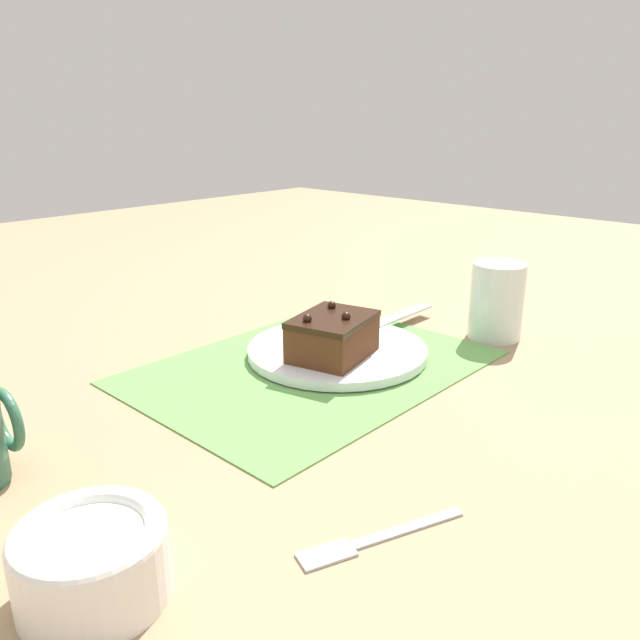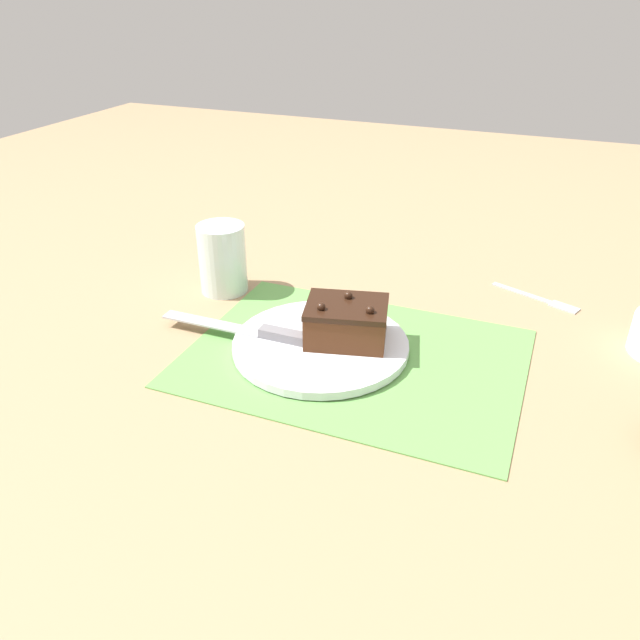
# 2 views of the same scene
# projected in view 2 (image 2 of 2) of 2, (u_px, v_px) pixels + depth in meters

# --- Properties ---
(ground_plane) EXTENTS (3.00, 3.00, 0.00)m
(ground_plane) POSITION_uv_depth(u_px,v_px,m) (354.00, 358.00, 0.87)
(ground_plane) COLOR #9E7F5B
(placemat_woven) EXTENTS (0.46, 0.34, 0.00)m
(placemat_woven) POSITION_uv_depth(u_px,v_px,m) (355.00, 357.00, 0.87)
(placemat_woven) COLOR #609E4C
(placemat_woven) RESTS_ON ground_plane
(cake_plate) EXTENTS (0.25, 0.25, 0.01)m
(cake_plate) POSITION_uv_depth(u_px,v_px,m) (321.00, 344.00, 0.89)
(cake_plate) COLOR white
(cake_plate) RESTS_ON placemat_woven
(chocolate_cake) EXTENTS (0.13, 0.11, 0.07)m
(chocolate_cake) POSITION_uv_depth(u_px,v_px,m) (346.00, 322.00, 0.87)
(chocolate_cake) COLOR #512D19
(chocolate_cake) RESTS_ON cake_plate
(serving_knife) EXTENTS (0.24, 0.02, 0.01)m
(serving_knife) POSITION_uv_depth(u_px,v_px,m) (260.00, 331.00, 0.90)
(serving_knife) COLOR slate
(serving_knife) RESTS_ON cake_plate
(drinking_glass) EXTENTS (0.08, 0.08, 0.12)m
(drinking_glass) POSITION_uv_depth(u_px,v_px,m) (223.00, 259.00, 1.03)
(drinking_glass) COLOR silver
(drinking_glass) RESTS_ON ground_plane
(dessert_fork) EXTENTS (0.15, 0.07, 0.01)m
(dessert_fork) POSITION_uv_depth(u_px,v_px,m) (542.00, 299.00, 1.03)
(dessert_fork) COLOR #B7BABF
(dessert_fork) RESTS_ON ground_plane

